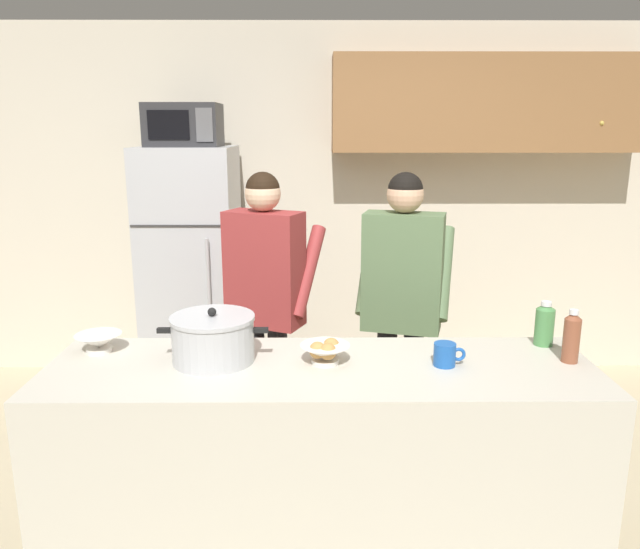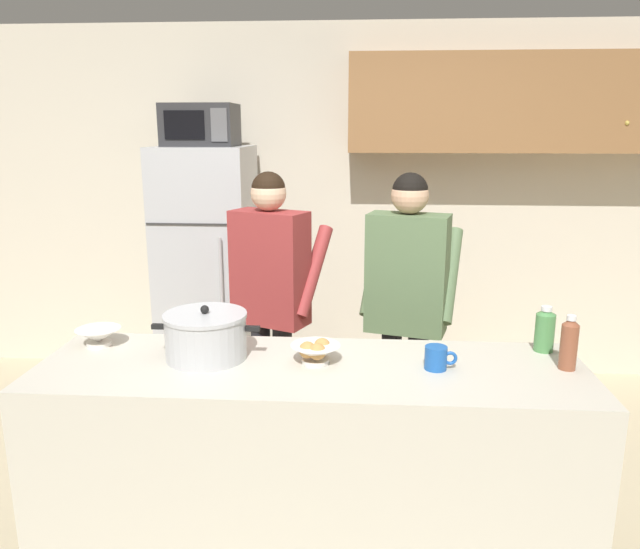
% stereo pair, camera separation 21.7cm
% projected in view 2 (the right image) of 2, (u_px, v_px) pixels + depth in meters
% --- Properties ---
extents(back_wall_unit, '(6.00, 0.48, 2.60)m').
position_uv_depth(back_wall_unit, '(369.00, 185.00, 4.52)').
color(back_wall_unit, beige).
rests_on(back_wall_unit, ground).
extents(kitchen_island, '(2.25, 0.68, 0.92)m').
position_uv_depth(kitchen_island, '(311.00, 466.00, 2.59)').
color(kitchen_island, beige).
rests_on(kitchen_island, ground).
extents(refrigerator, '(0.64, 0.68, 1.74)m').
position_uv_depth(refrigerator, '(208.00, 270.00, 4.34)').
color(refrigerator, '#B7BABF').
rests_on(refrigerator, ground).
extents(microwave, '(0.48, 0.37, 0.28)m').
position_uv_depth(microwave, '(201.00, 125.00, 4.08)').
color(microwave, '#2D2D30').
rests_on(microwave, refrigerator).
extents(person_near_pot, '(0.60, 0.56, 1.64)m').
position_uv_depth(person_near_pot, '(271.00, 283.00, 3.37)').
color(person_near_pot, black).
rests_on(person_near_pot, ground).
extents(person_by_sink, '(0.58, 0.51, 1.65)m').
position_uv_depth(person_by_sink, '(407.00, 290.00, 3.22)').
color(person_by_sink, black).
rests_on(person_by_sink, ground).
extents(cooking_pot, '(0.46, 0.35, 0.23)m').
position_uv_depth(cooking_pot, '(206.00, 336.00, 2.54)').
color(cooking_pot, silver).
rests_on(cooking_pot, kitchen_island).
extents(coffee_mug, '(0.13, 0.09, 0.10)m').
position_uv_depth(coffee_mug, '(437.00, 358.00, 2.43)').
color(coffee_mug, '#1E59B2').
rests_on(coffee_mug, kitchen_island).
extents(bread_bowl, '(0.21, 0.21, 0.10)m').
position_uv_depth(bread_bowl, '(316.00, 352.00, 2.49)').
color(bread_bowl, white).
rests_on(bread_bowl, kitchen_island).
extents(empty_bowl, '(0.20, 0.20, 0.08)m').
position_uv_depth(empty_bowl, '(98.00, 336.00, 2.69)').
color(empty_bowl, white).
rests_on(empty_bowl, kitchen_island).
extents(bottle_near_edge, '(0.08, 0.08, 0.20)m').
position_uv_depth(bottle_near_edge, '(545.00, 329.00, 2.62)').
color(bottle_near_edge, '#4C8C4C').
rests_on(bottle_near_edge, kitchen_island).
extents(bottle_mid_counter, '(0.07, 0.07, 0.23)m').
position_uv_depth(bottle_mid_counter, '(569.00, 343.00, 2.42)').
color(bottle_mid_counter, brown).
rests_on(bottle_mid_counter, kitchen_island).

